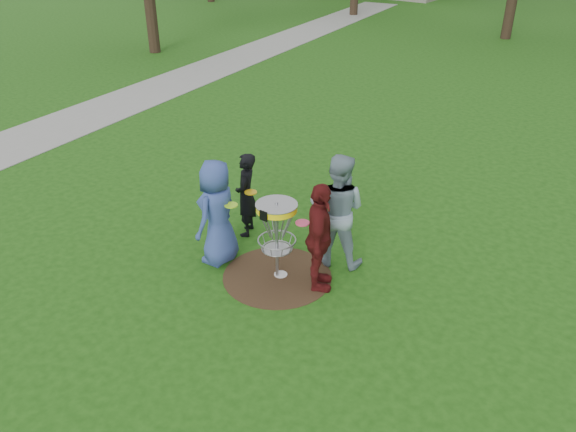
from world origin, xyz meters
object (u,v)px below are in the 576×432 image
Objects in this scene: player_grey at (337,210)px; disc_golf_basket at (277,222)px; player_blue at (217,213)px; player_maroon at (319,238)px; player_black at (246,195)px.

player_grey reaches higher than disc_golf_basket.
disc_golf_basket is (1.10, 0.18, 0.10)m from player_blue.
player_blue reaches higher than disc_golf_basket.
player_blue is 0.93× the size of player_grey.
player_blue is at bearing 17.40° from player_grey.
player_grey is 1.09× the size of player_maroon.
player_black is at bearing -12.80° from player_grey.
player_blue is 1.16× the size of player_black.
player_maroon is at bearing 94.05° from player_blue.
player_grey is at bearing 67.06° from player_black.
player_grey is 1.09m from disc_golf_basket.
player_grey is 1.43× the size of disc_golf_basket.
player_maroon is 0.72m from disc_golf_basket.
player_blue is 1.02× the size of player_maroon.
player_black is 1.15× the size of disc_golf_basket.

